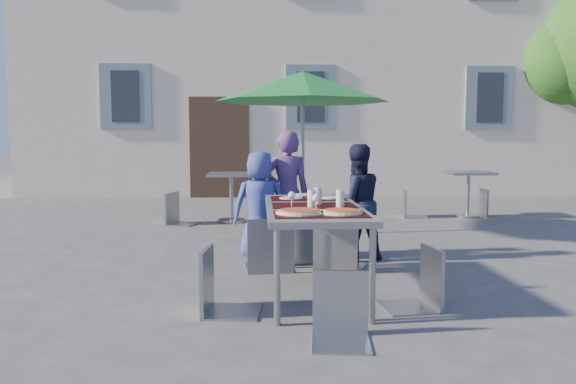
{
  "coord_description": "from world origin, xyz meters",
  "views": [
    {
      "loc": [
        -1.13,
        -4.91,
        1.34
      ],
      "look_at": [
        -0.84,
        0.74,
        0.78
      ],
      "focal_mm": 35.0,
      "sensor_mm": 36.0,
      "label": 1
    }
  ],
  "objects": [
    {
      "name": "place_settings",
      "position": [
        -0.65,
        0.47,
        0.76
      ],
      "size": [
        0.64,
        0.51,
        0.01
      ],
      "color": "white",
      "rests_on": "dining_table"
    },
    {
      "name": "cafe_table_1",
      "position": [
        2.33,
        4.2,
        0.52
      ],
      "size": [
        0.71,
        0.71,
        0.76
      ],
      "color": "#9D9FA5",
      "rests_on": "ground"
    },
    {
      "name": "chair_3",
      "position": [
        -1.44,
        -0.71,
        0.55
      ],
      "size": [
        0.46,
        0.46,
        0.94
      ],
      "color": "gray",
      "rests_on": "ground"
    },
    {
      "name": "child_2",
      "position": [
        -0.08,
        1.09,
        0.63
      ],
      "size": [
        0.67,
        0.48,
        1.26
      ],
      "primitive_type": "imported",
      "rotation": [
        0.0,
        0.0,
        3.36
      ],
      "color": "#191C38",
      "rests_on": "ground"
    },
    {
      "name": "dining_table",
      "position": [
        -0.67,
        -0.16,
        0.7
      ],
      "size": [
        0.8,
        1.85,
        0.76
      ],
      "color": "#4A4A50",
      "rests_on": "ground"
    },
    {
      "name": "bg_chair_l_0",
      "position": [
        -2.38,
        3.68,
        0.54
      ],
      "size": [
        0.53,
        0.53,
        0.92
      ],
      "color": "gray",
      "rests_on": "ground"
    },
    {
      "name": "pizza_near_left",
      "position": [
        -0.82,
        -0.66,
        0.77
      ],
      "size": [
        0.37,
        0.37,
        0.03
      ],
      "color": "white",
      "rests_on": "dining_table"
    },
    {
      "name": "bg_chair_r_1",
      "position": [
        2.53,
        4.24,
        0.51
      ],
      "size": [
        0.42,
        0.42,
        0.88
      ],
      "color": "gray",
      "rests_on": "ground"
    },
    {
      "name": "bg_chair_l_1",
      "position": [
        1.37,
        4.24,
        0.51
      ],
      "size": [
        0.44,
        0.43,
        0.87
      ],
      "color": "gray",
      "rests_on": "ground"
    },
    {
      "name": "chair_5",
      "position": [
        -0.6,
        -1.33,
        0.49
      ],
      "size": [
        0.41,
        0.42,
        0.85
      ],
      "color": "gray",
      "rests_on": "ground"
    },
    {
      "name": "chair_1",
      "position": [
        -0.77,
        0.95,
        0.58
      ],
      "size": [
        0.55,
        0.55,
        0.98
      ],
      "color": "gray",
      "rests_on": "ground"
    },
    {
      "name": "building",
      "position": [
        -0.0,
        11.5,
        4.85
      ],
      "size": [
        13.6,
        8.2,
        11.1
      ],
      "color": "beige",
      "rests_on": "ground"
    },
    {
      "name": "patio_umbrella",
      "position": [
        -0.55,
        2.68,
        1.99
      ],
      "size": [
        2.36,
        2.36,
        2.21
      ],
      "color": "#9D9FA5",
      "rests_on": "ground"
    },
    {
      "name": "cafe_table_0",
      "position": [
        -1.57,
        3.88,
        0.54
      ],
      "size": [
        0.72,
        0.72,
        0.77
      ],
      "color": "#9D9FA5",
      "rests_on": "ground"
    },
    {
      "name": "chair_2",
      "position": [
        -0.34,
        0.62,
        0.61
      ],
      "size": [
        0.6,
        0.6,
        1.03
      ],
      "color": "gray",
      "rests_on": "ground"
    },
    {
      "name": "glassware",
      "position": [
        -0.63,
        -0.24,
        0.83
      ],
      "size": [
        0.47,
        0.44,
        0.15
      ],
      "color": "silver",
      "rests_on": "dining_table"
    },
    {
      "name": "child_0",
      "position": [
        -1.12,
        1.11,
        0.6
      ],
      "size": [
        0.6,
        0.4,
        1.19
      ],
      "primitive_type": "imported",
      "rotation": [
        0.0,
        0.0,
        3.18
      ],
      "color": "#374598",
      "rests_on": "ground"
    },
    {
      "name": "pizza_near_right",
      "position": [
        -0.51,
        -0.68,
        0.77
      ],
      "size": [
        0.33,
        0.33,
        0.03
      ],
      "color": "white",
      "rests_on": "dining_table"
    },
    {
      "name": "ground",
      "position": [
        0.0,
        0.0,
        0.0
      ],
      "size": [
        90.0,
        90.0,
        0.0
      ],
      "primitive_type": "plane",
      "color": "#47474A",
      "rests_on": "ground"
    },
    {
      "name": "chair_0",
      "position": [
        -1.03,
        0.59,
        0.61
      ],
      "size": [
        0.49,
        0.5,
        1.03
      ],
      "color": "gray",
      "rests_on": "ground"
    },
    {
      "name": "bg_chair_r_0",
      "position": [
        -0.98,
        3.53,
        0.54
      ],
      "size": [
        0.55,
        0.54,
        0.93
      ],
      "color": "gray",
      "rests_on": "ground"
    },
    {
      "name": "chair_4",
      "position": [
        0.12,
        -0.66,
        0.53
      ],
      "size": [
        0.45,
        0.45,
        0.91
      ],
      "color": "gray",
      "rests_on": "ground"
    },
    {
      "name": "child_1",
      "position": [
        -0.83,
        1.31,
        0.7
      ],
      "size": [
        0.53,
        0.36,
        1.4
      ],
      "primitive_type": "imported",
      "rotation": [
        0.0,
        0.0,
        3.2
      ],
      "color": "#563874",
      "rests_on": "ground"
    }
  ]
}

